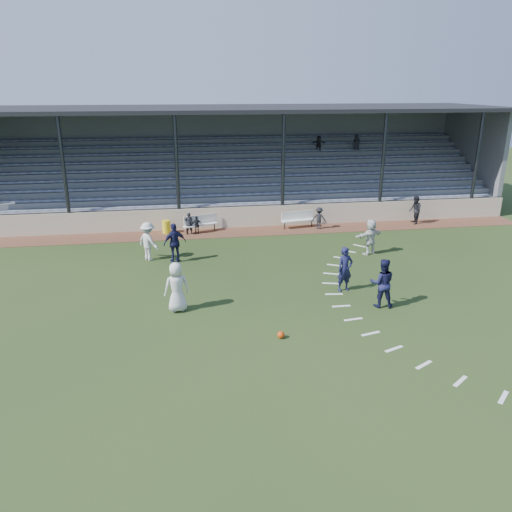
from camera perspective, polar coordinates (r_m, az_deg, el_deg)
The scene contains 19 objects.
ground at distance 18.40m, azimuth 1.21°, elevation -6.34°, with size 90.00×90.00×0.00m, color #253816.
cinder_track at distance 28.15m, azimuth -2.53°, elevation 2.74°, with size 34.00×2.00×0.02m, color brown.
retaining_wall at distance 29.00m, azimuth -2.78°, elevation 4.43°, with size 34.00×0.18×1.20m, color beige.
bench_left at distance 28.21m, azimuth -6.36°, elevation 3.89°, with size 2.01×1.17×0.95m.
bench_right at distance 29.05m, azimuth 4.81°, elevation 4.38°, with size 2.04×0.80×0.95m.
trash_bin at distance 28.29m, azimuth -10.22°, elevation 3.31°, with size 0.45×0.45×0.72m, color yellow.
football at distance 16.53m, azimuth 2.86°, elevation -8.98°, with size 0.24×0.24×0.24m, color #C83B0B.
player_white_lead at distance 18.31m, azimuth -9.06°, elevation -3.53°, with size 0.91×0.59×1.86m, color silver.
player_navy_lead at distance 20.17m, azimuth 10.12°, elevation -1.50°, with size 0.67×0.44×1.83m, color #16173C.
player_navy_mid at distance 19.02m, azimuth 14.22°, elevation -3.01°, with size 0.91×0.71×1.87m, color #16173C.
player_white_wing at distance 23.94m, azimuth -12.21°, elevation 1.65°, with size 1.18×0.68×1.83m, color silver.
player_navy_wing at distance 23.43m, azimuth -9.26°, elevation 1.50°, with size 1.09×0.45×1.86m, color #16173C.
player_white_back at distance 24.88m, azimuth 12.95°, elevation 2.16°, with size 1.62×0.52×1.75m, color silver.
official at distance 31.12m, azimuth 17.73°, elevation 5.02°, with size 0.80×0.63×1.65m, color black.
sub_left_near at distance 27.84m, azimuth -7.67°, elevation 3.72°, with size 0.44×0.29×1.22m, color black.
sub_left_far at distance 27.85m, azimuth -6.76°, elevation 3.54°, with size 0.59×0.24×1.00m, color black.
sub_right at distance 28.88m, azimuth 7.22°, elevation 4.33°, with size 0.81×0.46×1.25m, color black.
grandstand at distance 33.25m, azimuth -3.71°, elevation 9.11°, with size 34.60×9.00×6.61m.
penalty_arc at distance 19.49m, azimuth 13.29°, elevation -5.35°, with size 3.89×14.63×0.01m.
Camera 1 is at (-2.96, -16.37, 7.86)m, focal length 35.00 mm.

